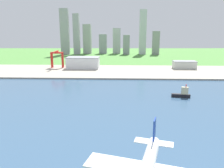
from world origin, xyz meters
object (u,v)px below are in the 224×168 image
Objects in this scene: port_crane_red at (57,56)px; warehouse_annex at (184,65)px; tugboat_small at (182,94)px; warehouse_main at (83,62)px.

port_crane_red is 0.78× the size of warehouse_annex.
port_crane_red is (-208.37, 197.28, 23.24)m from tugboat_small.
warehouse_annex is (55.28, 197.73, 5.60)m from tugboat_small.
tugboat_small is 0.63× the size of port_crane_red.
warehouse_annex is at bearing 74.38° from tugboat_small.
warehouse_main reaches higher than warehouse_annex.
port_crane_red is at bearing 136.57° from tugboat_small.
port_crane_red is 56.56m from warehouse_main.
port_crane_red reaches higher than tugboat_small.
port_crane_red is at bearing 179.50° from warehouse_main.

